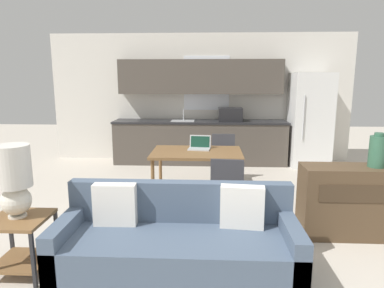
{
  "coord_description": "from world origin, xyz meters",
  "views": [
    {
      "loc": [
        0.19,
        -2.79,
        1.79
      ],
      "look_at": [
        -0.03,
        1.5,
        0.95
      ],
      "focal_mm": 32.0,
      "sensor_mm": 36.0,
      "label": 1
    }
  ],
  "objects_px": {
    "dining_chair_near_right": "(228,184)",
    "dining_chair_far_right": "(223,155)",
    "refrigerator": "(309,120)",
    "laptop": "(200,146)",
    "table_lamp": "(14,178)",
    "couch": "(178,240)",
    "credenza": "(359,202)",
    "vase": "(378,151)",
    "side_table": "(20,236)",
    "dining_table": "(197,156)"
  },
  "relations": [
    {
      "from": "credenza",
      "to": "vase",
      "type": "distance_m",
      "value": 0.6
    },
    {
      "from": "side_table",
      "to": "table_lamp",
      "type": "height_order",
      "value": "table_lamp"
    },
    {
      "from": "couch",
      "to": "credenza",
      "type": "height_order",
      "value": "credenza"
    },
    {
      "from": "credenza",
      "to": "laptop",
      "type": "xyz_separation_m",
      "value": [
        -1.84,
        1.31,
        0.36
      ]
    },
    {
      "from": "refrigerator",
      "to": "credenza",
      "type": "relative_size",
      "value": 1.45
    },
    {
      "from": "laptop",
      "to": "table_lamp",
      "type": "bearing_deg",
      "value": -119.42
    },
    {
      "from": "table_lamp",
      "to": "vase",
      "type": "relative_size",
      "value": 1.74
    },
    {
      "from": "vase",
      "to": "dining_chair_near_right",
      "type": "height_order",
      "value": "vase"
    },
    {
      "from": "dining_table",
      "to": "couch",
      "type": "distance_m",
      "value": 2.02
    },
    {
      "from": "vase",
      "to": "dining_chair_far_right",
      "type": "distance_m",
      "value": 2.57
    },
    {
      "from": "credenza",
      "to": "vase",
      "type": "xyz_separation_m",
      "value": [
        0.15,
        -0.0,
        0.59
      ]
    },
    {
      "from": "refrigerator",
      "to": "table_lamp",
      "type": "xyz_separation_m",
      "value": [
        -3.77,
        -4.14,
        -0.04
      ]
    },
    {
      "from": "side_table",
      "to": "vase",
      "type": "relative_size",
      "value": 1.41
    },
    {
      "from": "dining_chair_near_right",
      "to": "credenza",
      "type": "bearing_deg",
      "value": 173.35
    },
    {
      "from": "refrigerator",
      "to": "couch",
      "type": "distance_m",
      "value": 4.74
    },
    {
      "from": "couch",
      "to": "vase",
      "type": "xyz_separation_m",
      "value": [
        2.13,
        0.86,
        0.67
      ]
    },
    {
      "from": "vase",
      "to": "dining_chair_far_right",
      "type": "xyz_separation_m",
      "value": [
        -1.6,
        1.94,
        -0.51
      ]
    },
    {
      "from": "vase",
      "to": "laptop",
      "type": "relative_size",
      "value": 1.1
    },
    {
      "from": "refrigerator",
      "to": "side_table",
      "type": "height_order",
      "value": "refrigerator"
    },
    {
      "from": "couch",
      "to": "dining_chair_far_right",
      "type": "distance_m",
      "value": 2.86
    },
    {
      "from": "dining_table",
      "to": "dining_chair_near_right",
      "type": "relative_size",
      "value": 1.58
    },
    {
      "from": "dining_table",
      "to": "table_lamp",
      "type": "xyz_separation_m",
      "value": [
        -1.56,
        -2.04,
        0.25
      ]
    },
    {
      "from": "side_table",
      "to": "dining_chair_near_right",
      "type": "distance_m",
      "value": 2.33
    },
    {
      "from": "refrigerator",
      "to": "dining_chair_far_right",
      "type": "xyz_separation_m",
      "value": [
        -1.79,
        -1.3,
        -0.46
      ]
    },
    {
      "from": "couch",
      "to": "credenza",
      "type": "relative_size",
      "value": 1.65
    },
    {
      "from": "table_lamp",
      "to": "credenza",
      "type": "relative_size",
      "value": 0.51
    },
    {
      "from": "side_table",
      "to": "table_lamp",
      "type": "distance_m",
      "value": 0.54
    },
    {
      "from": "refrigerator",
      "to": "laptop",
      "type": "distance_m",
      "value": 2.91
    },
    {
      "from": "refrigerator",
      "to": "laptop",
      "type": "xyz_separation_m",
      "value": [
        -2.17,
        -1.93,
        -0.17
      ]
    },
    {
      "from": "dining_table",
      "to": "dining_chair_far_right",
      "type": "xyz_separation_m",
      "value": [
        0.42,
        0.81,
        -0.17
      ]
    },
    {
      "from": "refrigerator",
      "to": "vase",
      "type": "xyz_separation_m",
      "value": [
        -0.18,
        -3.24,
        0.05
      ]
    },
    {
      "from": "credenza",
      "to": "dining_chair_near_right",
      "type": "bearing_deg",
      "value": 167.04
    },
    {
      "from": "credenza",
      "to": "dining_chair_far_right",
      "type": "distance_m",
      "value": 2.43
    },
    {
      "from": "vase",
      "to": "laptop",
      "type": "bearing_deg",
      "value": 146.61
    },
    {
      "from": "dining_chair_near_right",
      "to": "dining_chair_far_right",
      "type": "xyz_separation_m",
      "value": [
        0.01,
        1.6,
        0.0
      ]
    },
    {
      "from": "credenza",
      "to": "vase",
      "type": "bearing_deg",
      "value": -0.08
    },
    {
      "from": "side_table",
      "to": "laptop",
      "type": "height_order",
      "value": "laptop"
    },
    {
      "from": "table_lamp",
      "to": "vase",
      "type": "xyz_separation_m",
      "value": [
        3.59,
        0.9,
        0.09
      ]
    },
    {
      "from": "refrigerator",
      "to": "side_table",
      "type": "distance_m",
      "value": 5.64
    },
    {
      "from": "couch",
      "to": "credenza",
      "type": "distance_m",
      "value": 2.16
    },
    {
      "from": "refrigerator",
      "to": "dining_chair_near_right",
      "type": "bearing_deg",
      "value": -121.78
    },
    {
      "from": "vase",
      "to": "side_table",
      "type": "bearing_deg",
      "value": -165.34
    },
    {
      "from": "refrigerator",
      "to": "dining_chair_far_right",
      "type": "distance_m",
      "value": 2.25
    },
    {
      "from": "dining_table",
      "to": "couch",
      "type": "xyz_separation_m",
      "value": [
        -0.1,
        -1.99,
        -0.33
      ]
    },
    {
      "from": "couch",
      "to": "vase",
      "type": "distance_m",
      "value": 2.39
    },
    {
      "from": "side_table",
      "to": "credenza",
      "type": "relative_size",
      "value": 0.42
    },
    {
      "from": "dining_table",
      "to": "dining_chair_near_right",
      "type": "height_order",
      "value": "dining_chair_near_right"
    },
    {
      "from": "table_lamp",
      "to": "dining_chair_far_right",
      "type": "bearing_deg",
      "value": 55.09
    },
    {
      "from": "dining_chair_far_right",
      "to": "table_lamp",
      "type": "bearing_deg",
      "value": -123.11
    },
    {
      "from": "side_table",
      "to": "dining_chair_far_right",
      "type": "bearing_deg",
      "value": 55.66
    }
  ]
}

